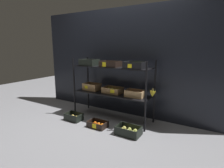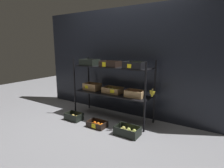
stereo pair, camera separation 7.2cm
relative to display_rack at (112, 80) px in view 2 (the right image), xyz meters
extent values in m
plane|color=gray|center=(-0.01, 0.01, -0.74)|extent=(10.00, 10.00, 0.00)
cube|color=black|center=(-0.01, 0.42, 0.29)|extent=(3.88, 0.12, 2.07)
cylinder|color=black|center=(-0.75, -0.21, -0.18)|extent=(0.03, 0.03, 1.12)
cylinder|color=black|center=(0.73, -0.21, -0.18)|extent=(0.03, 0.03, 1.12)
cylinder|color=black|center=(-0.75, 0.22, -0.18)|extent=(0.03, 0.03, 1.12)
cylinder|color=black|center=(0.73, 0.22, -0.18)|extent=(0.03, 0.03, 1.12)
cube|color=black|center=(-0.01, 0.01, -0.26)|extent=(1.45, 0.40, 0.02)
cube|color=black|center=(-0.01, 0.01, 0.24)|extent=(1.45, 0.40, 0.02)
cube|color=#A87F51|center=(-0.49, 0.03, -0.24)|extent=(0.32, 0.22, 0.01)
cube|color=#A87F51|center=(-0.49, -0.08, -0.18)|extent=(0.32, 0.02, 0.12)
cube|color=#A87F51|center=(-0.49, 0.13, -0.18)|extent=(0.32, 0.02, 0.12)
cube|color=#A87F51|center=(-0.64, 0.03, -0.18)|extent=(0.02, 0.19, 0.12)
cube|color=#A87F51|center=(-0.34, 0.03, -0.18)|extent=(0.02, 0.19, 0.12)
sphere|color=orange|center=(-0.54, -0.01, -0.20)|extent=(0.07, 0.07, 0.07)
sphere|color=orange|center=(-0.44, 0.00, -0.20)|extent=(0.07, 0.07, 0.07)
sphere|color=orange|center=(-0.55, 0.06, -0.20)|extent=(0.07, 0.07, 0.07)
sphere|color=orange|center=(-0.44, 0.06, -0.20)|extent=(0.07, 0.07, 0.07)
cube|color=yellow|center=(-0.54, -0.09, -0.18)|extent=(0.08, 0.01, 0.06)
cube|color=#A87F51|center=(-0.01, 0.04, -0.24)|extent=(0.36, 0.24, 0.01)
cube|color=#A87F51|center=(-0.01, -0.07, -0.19)|extent=(0.36, 0.02, 0.09)
cube|color=#A87F51|center=(-0.01, 0.16, -0.19)|extent=(0.36, 0.02, 0.09)
cube|color=#A87F51|center=(-0.18, 0.04, -0.19)|extent=(0.02, 0.21, 0.09)
cube|color=#A87F51|center=(0.16, 0.04, -0.19)|extent=(0.02, 0.21, 0.09)
ellipsoid|color=yellow|center=(-0.12, 0.01, -0.20)|extent=(0.06, 0.06, 0.08)
ellipsoid|color=yellow|center=(-0.05, 0.00, -0.20)|extent=(0.06, 0.06, 0.08)
ellipsoid|color=yellow|center=(0.02, 0.01, -0.20)|extent=(0.06, 0.06, 0.08)
ellipsoid|color=yellow|center=(0.09, 0.00, -0.20)|extent=(0.06, 0.06, 0.08)
ellipsoid|color=yellow|center=(-0.12, 0.08, -0.20)|extent=(0.06, 0.06, 0.08)
ellipsoid|color=yellow|center=(-0.04, 0.08, -0.20)|extent=(0.06, 0.06, 0.08)
ellipsoid|color=yellow|center=(0.02, 0.08, -0.20)|extent=(0.06, 0.06, 0.08)
ellipsoid|color=yellow|center=(0.08, 0.08, -0.20)|extent=(0.06, 0.06, 0.08)
cube|color=yellow|center=(0.05, -0.08, -0.19)|extent=(0.09, 0.01, 0.06)
cube|color=tan|center=(0.46, 0.01, -0.24)|extent=(0.32, 0.21, 0.01)
cube|color=tan|center=(0.46, -0.09, -0.19)|extent=(0.32, 0.02, 0.10)
cube|color=tan|center=(0.46, 0.11, -0.19)|extent=(0.32, 0.02, 0.10)
cube|color=tan|center=(0.31, 0.01, -0.19)|extent=(0.02, 0.18, 0.10)
cube|color=tan|center=(0.61, 0.01, -0.19)|extent=(0.02, 0.18, 0.10)
sphere|color=red|center=(0.40, -0.01, -0.20)|extent=(0.07, 0.07, 0.07)
sphere|color=red|center=(0.52, -0.01, -0.20)|extent=(0.07, 0.07, 0.07)
sphere|color=red|center=(0.41, 0.04, -0.20)|extent=(0.07, 0.07, 0.07)
sphere|color=red|center=(0.51, 0.04, -0.20)|extent=(0.07, 0.07, 0.07)
cube|color=black|center=(-0.49, -0.04, 0.25)|extent=(0.33, 0.25, 0.01)
cube|color=black|center=(-0.49, -0.16, 0.31)|extent=(0.33, 0.02, 0.11)
cube|color=black|center=(-0.49, 0.07, 0.31)|extent=(0.33, 0.02, 0.11)
cube|color=black|center=(-0.64, -0.04, 0.31)|extent=(0.02, 0.22, 0.11)
cube|color=black|center=(-0.33, -0.04, 0.31)|extent=(0.02, 0.22, 0.11)
sphere|color=#611F47|center=(-0.58, -0.10, 0.28)|extent=(0.05, 0.05, 0.05)
sphere|color=#5A2248|center=(-0.52, -0.10, 0.28)|extent=(0.05, 0.05, 0.05)
sphere|color=#5B2A4D|center=(-0.46, -0.09, 0.28)|extent=(0.05, 0.05, 0.05)
sphere|color=#5D3059|center=(-0.39, -0.10, 0.28)|extent=(0.05, 0.05, 0.05)
sphere|color=#67214D|center=(-0.58, -0.04, 0.28)|extent=(0.05, 0.05, 0.05)
sphere|color=#683059|center=(-0.52, -0.04, 0.28)|extent=(0.05, 0.05, 0.05)
sphere|color=#5D2257|center=(-0.45, -0.04, 0.28)|extent=(0.05, 0.05, 0.05)
sphere|color=#582958|center=(-0.39, -0.04, 0.28)|extent=(0.05, 0.05, 0.05)
sphere|color=#5D174E|center=(-0.58, 0.01, 0.28)|extent=(0.05, 0.05, 0.05)
sphere|color=#652D50|center=(-0.52, 0.02, 0.28)|extent=(0.05, 0.05, 0.05)
sphere|color=#591845|center=(-0.45, 0.01, 0.28)|extent=(0.05, 0.05, 0.05)
sphere|color=#5D2F52|center=(-0.39, 0.01, 0.28)|extent=(0.05, 0.05, 0.05)
cube|color=black|center=(-0.01, -0.04, 0.25)|extent=(0.35, 0.24, 0.01)
cube|color=black|center=(-0.01, -0.16, 0.30)|extent=(0.35, 0.02, 0.09)
cube|color=black|center=(-0.01, 0.07, 0.30)|extent=(0.35, 0.02, 0.09)
cube|color=black|center=(-0.17, -0.04, 0.30)|extent=(0.02, 0.21, 0.09)
cube|color=black|center=(0.16, -0.04, 0.30)|extent=(0.02, 0.21, 0.09)
ellipsoid|color=brown|center=(-0.10, -0.08, 0.29)|extent=(0.05, 0.05, 0.07)
ellipsoid|color=brown|center=(-0.04, -0.08, 0.29)|extent=(0.05, 0.05, 0.07)
ellipsoid|color=brown|center=(0.02, -0.08, 0.29)|extent=(0.05, 0.05, 0.07)
ellipsoid|color=brown|center=(0.09, -0.08, 0.29)|extent=(0.05, 0.05, 0.07)
ellipsoid|color=brown|center=(-0.10, -0.01, 0.29)|extent=(0.05, 0.05, 0.07)
ellipsoid|color=brown|center=(-0.04, -0.01, 0.29)|extent=(0.05, 0.05, 0.07)
ellipsoid|color=brown|center=(0.03, -0.01, 0.29)|extent=(0.05, 0.05, 0.07)
ellipsoid|color=brown|center=(0.09, 0.00, 0.29)|extent=(0.05, 0.05, 0.07)
cube|color=yellow|center=(-0.06, -0.17, 0.30)|extent=(0.07, 0.01, 0.08)
cube|color=black|center=(0.47, -0.05, 0.25)|extent=(0.33, 0.25, 0.01)
cube|color=black|center=(0.47, -0.17, 0.31)|extent=(0.33, 0.02, 0.10)
cube|color=black|center=(0.47, 0.07, 0.31)|extent=(0.33, 0.02, 0.10)
cube|color=black|center=(0.31, -0.05, 0.31)|extent=(0.02, 0.22, 0.10)
cube|color=black|center=(0.63, -0.05, 0.31)|extent=(0.02, 0.22, 0.10)
sphere|color=#83C733|center=(0.39, -0.09, 0.30)|extent=(0.07, 0.07, 0.07)
sphere|color=#94BA34|center=(0.47, -0.09, 0.30)|extent=(0.07, 0.07, 0.07)
sphere|color=#80B032|center=(0.55, -0.08, 0.30)|extent=(0.07, 0.07, 0.07)
sphere|color=#86BD37|center=(0.39, -0.01, 0.30)|extent=(0.07, 0.07, 0.07)
sphere|color=#80C83F|center=(0.47, -0.01, 0.30)|extent=(0.07, 0.07, 0.07)
sphere|color=#8FBF46|center=(0.55, -0.01, 0.30)|extent=(0.07, 0.07, 0.07)
cube|color=yellow|center=(0.44, -0.18, 0.30)|extent=(0.07, 0.01, 0.06)
cylinder|color=brown|center=(0.77, 0.00, -0.08)|extent=(0.02, 0.02, 0.02)
ellipsoid|color=yellow|center=(0.76, -0.01, -0.15)|extent=(0.07, 0.03, 0.11)
ellipsoid|color=yellow|center=(0.77, -0.01, -0.15)|extent=(0.05, 0.03, 0.11)
ellipsoid|color=yellow|center=(0.78, -0.01, -0.15)|extent=(0.05, 0.03, 0.11)
ellipsoid|color=gold|center=(0.79, 0.00, -0.15)|extent=(0.08, 0.03, 0.11)
cube|color=black|center=(-0.56, -0.45, -0.73)|extent=(0.31, 0.21, 0.01)
cube|color=black|center=(-0.56, -0.54, -0.67)|extent=(0.31, 0.02, 0.12)
cube|color=black|center=(-0.56, -0.35, -0.67)|extent=(0.31, 0.02, 0.12)
cube|color=black|center=(-0.71, -0.45, -0.67)|extent=(0.02, 0.18, 0.12)
cube|color=black|center=(-0.41, -0.45, -0.67)|extent=(0.02, 0.18, 0.12)
sphere|color=#D3C655|center=(-0.61, -0.47, -0.69)|extent=(0.07, 0.07, 0.07)
sphere|color=gold|center=(-0.51, -0.47, -0.69)|extent=(0.07, 0.07, 0.07)
sphere|color=#DAB94F|center=(-0.61, -0.42, -0.69)|extent=(0.07, 0.07, 0.07)
sphere|color=#DEBC4F|center=(-0.51, -0.43, -0.69)|extent=(0.07, 0.07, 0.07)
cube|color=black|center=(-0.01, -0.46, -0.73)|extent=(0.32, 0.21, 0.01)
cube|color=black|center=(-0.01, -0.56, -0.68)|extent=(0.32, 0.02, 0.09)
cube|color=black|center=(-0.01, -0.36, -0.68)|extent=(0.32, 0.02, 0.09)
cube|color=black|center=(-0.16, -0.46, -0.68)|extent=(0.02, 0.18, 0.09)
cube|color=black|center=(0.14, -0.46, -0.68)|extent=(0.02, 0.18, 0.09)
sphere|color=orange|center=(-0.08, -0.50, -0.70)|extent=(0.06, 0.06, 0.06)
sphere|color=orange|center=(-0.01, -0.49, -0.70)|extent=(0.06, 0.06, 0.06)
sphere|color=orange|center=(0.07, -0.49, -0.70)|extent=(0.06, 0.06, 0.06)
sphere|color=orange|center=(-0.08, -0.43, -0.70)|extent=(0.06, 0.06, 0.06)
sphere|color=orange|center=(-0.01, -0.43, -0.70)|extent=(0.06, 0.06, 0.06)
sphere|color=orange|center=(0.07, -0.43, -0.70)|extent=(0.06, 0.06, 0.06)
cube|color=yellow|center=(0.00, -0.57, -0.68)|extent=(0.08, 0.00, 0.07)
cube|color=black|center=(0.56, -0.43, -0.73)|extent=(0.38, 0.24, 0.01)
cube|color=black|center=(0.56, -0.55, -0.67)|extent=(0.38, 0.02, 0.12)
cube|color=black|center=(0.56, -0.32, -0.67)|extent=(0.38, 0.02, 0.12)
cube|color=black|center=(0.38, -0.43, -0.67)|extent=(0.02, 0.21, 0.12)
cube|color=black|center=(0.74, -0.43, -0.67)|extent=(0.02, 0.21, 0.12)
ellipsoid|color=#B9B553|center=(0.47, -0.47, -0.68)|extent=(0.07, 0.07, 0.09)
ellipsoid|color=tan|center=(0.56, -0.47, -0.68)|extent=(0.07, 0.07, 0.09)
ellipsoid|color=tan|center=(0.65, -0.47, -0.68)|extent=(0.07, 0.07, 0.09)
ellipsoid|color=tan|center=(0.47, -0.40, -0.68)|extent=(0.07, 0.07, 0.09)
ellipsoid|color=#A9B251|center=(0.56, -0.40, -0.68)|extent=(0.07, 0.07, 0.09)
ellipsoid|color=#B1BC53|center=(0.66, -0.40, -0.68)|extent=(0.07, 0.07, 0.09)
camera|label=1|loc=(1.70, -2.79, 0.60)|focal=29.13mm
camera|label=2|loc=(1.76, -2.75, 0.60)|focal=29.13mm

